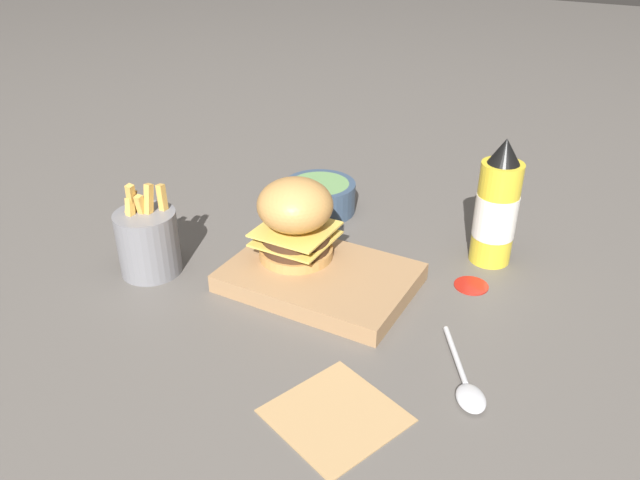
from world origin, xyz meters
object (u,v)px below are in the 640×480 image
at_px(side_bowl, 320,196).
at_px(spoon, 468,389).
at_px(fries_basket, 148,241).
at_px(burger, 295,219).
at_px(serving_board, 320,277).
at_px(ketchup_bottle, 496,209).

distance_m(side_bowl, spoon, 0.51).
relative_size(fries_basket, spoon, 1.02).
xyz_separation_m(burger, spoon, (0.31, -0.13, -0.08)).
distance_m(serving_board, spoon, 0.29).
xyz_separation_m(serving_board, spoon, (0.26, -0.12, -0.01)).
distance_m(ketchup_bottle, side_bowl, 0.33).
xyz_separation_m(burger, side_bowl, (-0.07, 0.20, -0.06)).
bearing_deg(serving_board, spoon, -24.16).
height_order(fries_basket, spoon, fries_basket).
bearing_deg(burger, serving_board, -18.78).
relative_size(burger, side_bowl, 0.96).
distance_m(fries_basket, side_bowl, 0.33).
relative_size(ketchup_bottle, side_bowl, 1.56).
bearing_deg(serving_board, side_bowl, 119.14).
bearing_deg(burger, fries_basket, -151.42).
height_order(ketchup_bottle, side_bowl, ketchup_bottle).
distance_m(burger, ketchup_bottle, 0.31).
relative_size(side_bowl, spoon, 0.91).
xyz_separation_m(ketchup_bottle, spoon, (0.06, -0.31, -0.08)).
relative_size(serving_board, spoon, 1.88).
height_order(burger, spoon, burger).
distance_m(serving_board, ketchup_bottle, 0.29).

